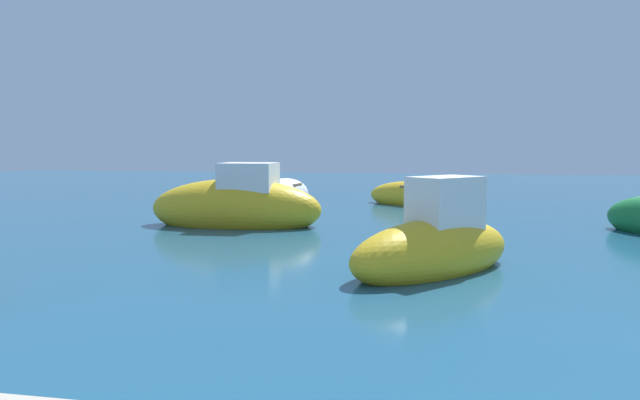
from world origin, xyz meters
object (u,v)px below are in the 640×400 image
at_px(moored_boat_0, 435,246).
at_px(moored_boat_6, 417,197).
at_px(moored_boat_2, 237,206).
at_px(moored_boat_8, 283,196).

distance_m(moored_boat_0, moored_boat_6, 10.86).
xyz_separation_m(moored_boat_2, moored_boat_8, (0.01, 4.91, -0.16)).
bearing_deg(moored_boat_0, moored_boat_6, -135.87).
distance_m(moored_boat_2, moored_boat_8, 4.92).
relative_size(moored_boat_2, moored_boat_6, 1.15).
height_order(moored_boat_0, moored_boat_2, moored_boat_2).
height_order(moored_boat_2, moored_boat_8, moored_boat_2).
bearing_deg(moored_boat_8, moored_boat_0, 35.24).
bearing_deg(moored_boat_0, moored_boat_2, -91.45).
distance_m(moored_boat_2, moored_boat_6, 7.65).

